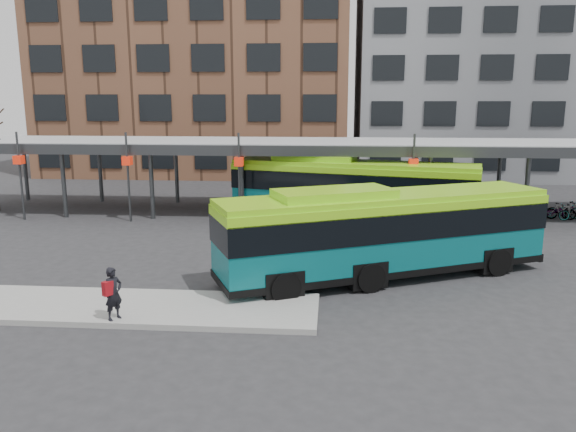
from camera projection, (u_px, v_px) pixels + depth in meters
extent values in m
plane|color=#28282B|center=(279.00, 283.00, 20.30)|extent=(120.00, 120.00, 0.00)
cube|color=gray|center=(97.00, 306.00, 17.78)|extent=(14.00, 3.00, 0.18)
cube|color=#999B9E|center=(300.00, 144.00, 32.15)|extent=(40.00, 6.00, 0.35)
cube|color=#383A3D|center=(297.00, 151.00, 29.26)|extent=(40.00, 0.15, 0.55)
cylinder|color=#383A3D|center=(26.00, 171.00, 36.41)|extent=(0.24, 0.24, 3.80)
cylinder|color=#383A3D|center=(64.00, 184.00, 31.15)|extent=(0.24, 0.24, 3.80)
cylinder|color=#383A3D|center=(100.00, 172.00, 36.03)|extent=(0.24, 0.24, 3.80)
cylinder|color=#383A3D|center=(152.00, 185.00, 30.76)|extent=(0.24, 0.24, 3.80)
cylinder|color=#383A3D|center=(177.00, 173.00, 35.64)|extent=(0.24, 0.24, 3.80)
cylinder|color=#383A3D|center=(242.00, 186.00, 30.38)|extent=(0.24, 0.24, 3.80)
cylinder|color=#383A3D|center=(254.00, 174.00, 35.26)|extent=(0.24, 0.24, 3.80)
cylinder|color=#383A3D|center=(334.00, 187.00, 30.00)|extent=(0.24, 0.24, 3.80)
cylinder|color=#383A3D|center=(334.00, 175.00, 34.87)|extent=(0.24, 0.24, 3.80)
cylinder|color=#383A3D|center=(429.00, 188.00, 29.61)|extent=(0.24, 0.24, 3.80)
cylinder|color=#383A3D|center=(416.00, 175.00, 34.49)|extent=(0.24, 0.24, 3.80)
cylinder|color=#383A3D|center=(527.00, 189.00, 29.23)|extent=(0.24, 0.24, 3.80)
cylinder|color=#383A3D|center=(499.00, 176.00, 34.10)|extent=(0.24, 0.24, 3.80)
cylinder|color=#383A3D|center=(21.00, 176.00, 30.42)|extent=(0.12, 0.12, 4.80)
cube|color=red|center=(19.00, 160.00, 30.23)|extent=(0.45, 0.45, 0.45)
cylinder|color=#383A3D|center=(128.00, 178.00, 29.96)|extent=(0.12, 0.12, 4.80)
cube|color=red|center=(127.00, 161.00, 29.77)|extent=(0.45, 0.45, 0.45)
cylinder|color=#383A3D|center=(239.00, 179.00, 29.50)|extent=(0.12, 0.12, 4.80)
cube|color=red|center=(239.00, 162.00, 29.31)|extent=(0.45, 0.45, 0.45)
cylinder|color=#383A3D|center=(413.00, 181.00, 28.80)|extent=(0.12, 0.12, 4.80)
cube|color=red|center=(413.00, 163.00, 28.62)|extent=(0.45, 0.45, 0.45)
cube|color=brown|center=(201.00, 47.00, 50.02)|extent=(26.00, 14.00, 22.00)
cube|color=slate|center=(499.00, 57.00, 48.22)|extent=(24.00, 14.00, 20.00)
cube|color=#08585D|center=(385.00, 234.00, 20.61)|extent=(12.39, 7.52, 2.59)
cube|color=black|center=(385.00, 220.00, 20.50)|extent=(12.46, 7.60, 0.98)
cube|color=#86D415|center=(386.00, 197.00, 20.32)|extent=(12.34, 7.42, 0.21)
cube|color=#86D415|center=(334.00, 194.00, 19.58)|extent=(4.55, 3.42, 0.36)
cube|color=black|center=(384.00, 265.00, 20.85)|extent=(12.47, 7.60, 0.25)
cylinder|color=black|center=(498.00, 262.00, 21.07)|extent=(1.07, 0.71, 1.04)
cylinder|color=black|center=(456.00, 246.00, 23.40)|extent=(1.07, 0.71, 1.04)
cylinder|color=black|center=(370.00, 278.00, 19.27)|extent=(1.07, 0.71, 1.04)
cylinder|color=black|center=(339.00, 258.00, 21.59)|extent=(1.07, 0.71, 1.04)
cylinder|color=black|center=(285.00, 288.00, 18.22)|extent=(1.07, 0.71, 1.04)
cylinder|color=black|center=(262.00, 266.00, 20.55)|extent=(1.07, 0.71, 1.04)
cube|color=#08585D|center=(353.00, 191.00, 29.94)|extent=(13.15, 5.90, 2.69)
cube|color=black|center=(353.00, 181.00, 29.83)|extent=(13.22, 5.98, 1.02)
cube|color=#86D415|center=(353.00, 164.00, 29.64)|extent=(13.12, 5.80, 0.21)
cube|color=#86D415|center=(314.00, 158.00, 30.30)|extent=(4.65, 2.97, 0.38)
cube|color=black|center=(352.00, 213.00, 30.19)|extent=(13.23, 5.98, 0.26)
cylinder|color=black|center=(432.00, 223.00, 27.58)|extent=(1.12, 0.59, 1.07)
cylinder|color=black|center=(436.00, 213.00, 30.00)|extent=(1.12, 0.59, 1.07)
cylinder|color=black|center=(322.00, 215.00, 29.39)|extent=(1.12, 0.59, 1.07)
cylinder|color=black|center=(335.00, 206.00, 31.81)|extent=(1.12, 0.59, 1.07)
cylinder|color=black|center=(265.00, 211.00, 30.44)|extent=(1.12, 0.59, 1.07)
cylinder|color=black|center=(282.00, 203.00, 32.86)|extent=(1.12, 0.59, 1.07)
imported|color=black|center=(113.00, 294.00, 16.36)|extent=(0.63, 0.69, 1.58)
cube|color=maroon|center=(108.00, 288.00, 16.18)|extent=(0.30, 0.34, 0.42)
imported|color=slate|center=(493.00, 209.00, 31.32)|extent=(1.88, 0.90, 0.95)
imported|color=slate|center=(514.00, 210.00, 30.87)|extent=(1.79, 0.52, 1.07)
imported|color=slate|center=(526.00, 211.00, 30.67)|extent=(1.89, 0.79, 0.97)
imported|color=slate|center=(533.00, 212.00, 30.58)|extent=(1.59, 0.57, 0.94)
imported|color=slate|center=(553.00, 212.00, 30.67)|extent=(1.77, 0.76, 0.90)
imported|color=slate|center=(561.00, 211.00, 30.80)|extent=(1.60, 0.75, 0.93)
imported|color=slate|center=(564.00, 210.00, 31.07)|extent=(1.89, 0.77, 0.97)
imported|color=slate|center=(574.00, 210.00, 31.05)|extent=(1.68, 0.98, 0.97)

